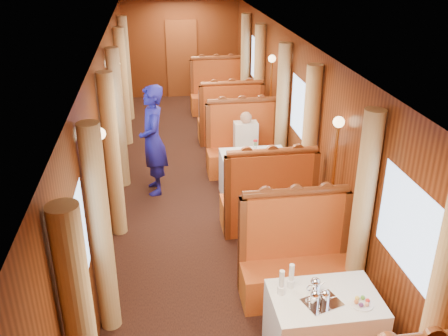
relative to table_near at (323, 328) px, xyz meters
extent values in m
cube|color=brown|center=(-0.75, 9.47, 0.62)|extent=(0.80, 0.04, 2.00)
cube|color=white|center=(0.00, 0.00, 0.00)|extent=(1.05, 0.72, 0.75)
cube|color=#A62A12|center=(0.00, 0.95, -0.15)|extent=(1.30, 0.55, 0.45)
cube|color=#A62A12|center=(0.00, 1.17, 0.48)|extent=(1.30, 0.12, 0.80)
cylinder|color=brown|center=(0.00, 1.17, 0.92)|extent=(1.23, 0.10, 0.10)
cube|color=white|center=(0.00, 3.50, 0.00)|extent=(1.05, 0.72, 0.75)
cube|color=#A62A12|center=(0.00, 2.55, -0.15)|extent=(1.30, 0.55, 0.45)
cube|color=#A62A12|center=(0.00, 2.33, 0.48)|extent=(1.30, 0.12, 0.80)
cylinder|color=brown|center=(0.00, 2.33, 0.92)|extent=(1.23, 0.10, 0.10)
cube|color=#A62A12|center=(0.00, 4.45, -0.15)|extent=(1.30, 0.55, 0.45)
cube|color=#A62A12|center=(0.00, 4.67, 0.48)|extent=(1.30, 0.12, 0.80)
cylinder|color=brown|center=(0.00, 4.67, 0.92)|extent=(1.23, 0.10, 0.10)
cube|color=white|center=(0.00, 7.00, 0.00)|extent=(1.05, 0.72, 0.75)
cube|color=#A62A12|center=(0.00, 6.05, -0.15)|extent=(1.30, 0.55, 0.45)
cube|color=#A62A12|center=(0.00, 5.83, 0.48)|extent=(1.30, 0.12, 0.80)
cylinder|color=brown|center=(0.00, 5.83, 0.92)|extent=(1.23, 0.10, 0.10)
cube|color=#A62A12|center=(0.00, 7.95, -0.15)|extent=(1.30, 0.55, 0.45)
cube|color=#A62A12|center=(0.00, 8.16, 0.48)|extent=(1.30, 0.12, 0.80)
cylinder|color=brown|center=(0.00, 8.16, 0.92)|extent=(1.23, 0.10, 0.10)
cube|color=silver|center=(-0.06, -0.08, 0.38)|extent=(0.40, 0.35, 0.01)
cylinder|color=white|center=(0.30, -0.14, 0.38)|extent=(0.22, 0.22, 0.01)
cylinder|color=white|center=(-0.41, 0.12, 0.42)|extent=(0.08, 0.08, 0.08)
cylinder|color=white|center=(-0.41, 0.12, 0.55)|extent=(0.05, 0.05, 0.18)
cylinder|color=white|center=(-0.29, 0.20, 0.42)|extent=(0.08, 0.08, 0.08)
cylinder|color=white|center=(-0.29, 0.20, 0.55)|extent=(0.05, 0.05, 0.18)
cylinder|color=silver|center=(0.02, 3.53, 0.45)|extent=(0.06, 0.06, 0.14)
cylinder|color=silver|center=(-0.03, 6.98, 0.45)|extent=(0.06, 0.06, 0.14)
cylinder|color=tan|center=(-2.13, 0.78, 0.80)|extent=(0.22, 0.22, 2.35)
cylinder|color=tan|center=(0.63, -0.78, 0.80)|extent=(0.22, 0.22, 2.35)
cylinder|color=tan|center=(0.63, 0.78, 0.80)|extent=(0.22, 0.22, 2.35)
cylinder|color=tan|center=(-2.13, 2.72, 0.80)|extent=(0.22, 0.22, 2.35)
cylinder|color=tan|center=(-2.13, 4.28, 0.80)|extent=(0.22, 0.22, 2.35)
cylinder|color=tan|center=(0.63, 2.72, 0.80)|extent=(0.22, 0.22, 2.35)
cylinder|color=tan|center=(0.63, 4.28, 0.80)|extent=(0.22, 0.22, 2.35)
cylinder|color=tan|center=(-2.13, 6.22, 0.80)|extent=(0.22, 0.22, 2.35)
cylinder|color=tan|center=(-2.13, 7.78, 0.80)|extent=(0.22, 0.22, 2.35)
cylinder|color=tan|center=(0.63, 6.22, 0.80)|extent=(0.22, 0.22, 2.35)
cylinder|color=tan|center=(0.63, 7.78, 0.80)|extent=(0.22, 0.22, 2.35)
cylinder|color=#BF8C3F|center=(-2.15, 1.75, 0.55)|extent=(0.04, 0.04, 1.85)
sphere|color=#FFD18C|center=(-2.15, 1.75, 1.50)|extent=(0.14, 0.14, 0.14)
cylinder|color=#BF8C3F|center=(0.65, 1.75, 0.55)|extent=(0.04, 0.04, 1.85)
sphere|color=#FFD18C|center=(0.65, 1.75, 1.50)|extent=(0.14, 0.14, 0.14)
cylinder|color=#BF8C3F|center=(-2.15, 5.25, 0.55)|extent=(0.04, 0.04, 1.85)
sphere|color=#FFD18C|center=(-2.15, 5.25, 1.50)|extent=(0.14, 0.14, 0.14)
cylinder|color=#BF8C3F|center=(0.65, 5.25, 0.55)|extent=(0.04, 0.04, 1.85)
sphere|color=#FFD18C|center=(0.65, 5.25, 1.50)|extent=(0.14, 0.14, 0.14)
imported|color=navy|center=(-1.58, 3.94, 0.54)|extent=(0.50, 0.70, 1.82)
cube|color=beige|center=(0.00, 4.27, 0.38)|extent=(0.40, 0.24, 0.55)
sphere|color=tan|center=(0.00, 4.27, 0.74)|extent=(0.20, 0.20, 0.20)
cube|color=beige|center=(0.00, 4.10, 0.15)|extent=(0.36, 0.30, 0.14)
camera|label=1|loc=(-1.51, -3.64, 3.50)|focal=40.00mm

